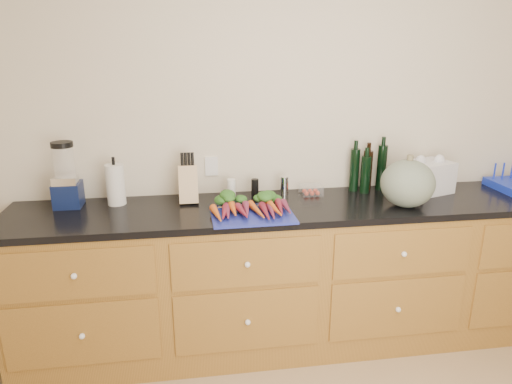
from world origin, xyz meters
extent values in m
cube|color=beige|center=(0.00, 1.62, 1.30)|extent=(4.10, 0.05, 2.60)
cube|color=brown|center=(0.00, 1.30, 0.45)|extent=(3.60, 0.60, 0.90)
cube|color=brown|center=(-1.35, 0.99, 0.72)|extent=(0.82, 0.01, 0.28)
sphere|color=white|center=(-1.35, 0.98, 0.72)|extent=(0.03, 0.03, 0.03)
cube|color=brown|center=(-1.35, 0.99, 0.36)|extent=(0.82, 0.01, 0.38)
sphere|color=white|center=(-1.35, 0.98, 0.36)|extent=(0.03, 0.03, 0.03)
cube|color=brown|center=(-0.45, 0.99, 0.72)|extent=(0.82, 0.01, 0.28)
sphere|color=white|center=(-0.45, 0.98, 0.72)|extent=(0.03, 0.03, 0.03)
cube|color=brown|center=(-0.45, 0.99, 0.36)|extent=(0.82, 0.01, 0.38)
sphere|color=white|center=(-0.45, 0.98, 0.36)|extent=(0.03, 0.03, 0.03)
cube|color=brown|center=(0.45, 0.99, 0.72)|extent=(0.82, 0.01, 0.28)
sphere|color=white|center=(0.45, 0.98, 0.72)|extent=(0.03, 0.03, 0.03)
cube|color=brown|center=(0.45, 0.99, 0.36)|extent=(0.82, 0.01, 0.38)
sphere|color=white|center=(0.45, 0.98, 0.36)|extent=(0.03, 0.03, 0.03)
cube|color=black|center=(0.00, 1.30, 0.92)|extent=(3.64, 0.62, 0.04)
cube|color=navy|center=(-0.40, 1.14, 0.95)|extent=(0.46, 0.35, 0.01)
cone|color=orange|center=(-0.60, 1.12, 0.97)|extent=(0.04, 0.21, 0.04)
cone|color=maroon|center=(-0.57, 1.12, 0.97)|extent=(0.04, 0.21, 0.04)
cone|color=maroon|center=(-0.53, 1.12, 0.97)|extent=(0.04, 0.21, 0.04)
cone|color=orange|center=(-0.50, 1.12, 0.97)|extent=(0.04, 0.21, 0.04)
cone|color=maroon|center=(-0.47, 1.12, 0.97)|extent=(0.04, 0.21, 0.04)
cone|color=maroon|center=(-0.43, 1.12, 0.97)|extent=(0.04, 0.21, 0.04)
ellipsoid|color=#234617|center=(-0.52, 1.28, 0.98)|extent=(0.21, 0.13, 0.06)
cone|color=orange|center=(-0.37, 1.12, 0.97)|extent=(0.04, 0.21, 0.04)
cone|color=maroon|center=(-0.34, 1.12, 0.97)|extent=(0.04, 0.21, 0.04)
cone|color=maroon|center=(-0.30, 1.12, 0.97)|extent=(0.04, 0.21, 0.04)
cone|color=orange|center=(-0.27, 1.12, 0.97)|extent=(0.04, 0.21, 0.04)
cone|color=maroon|center=(-0.24, 1.12, 0.97)|extent=(0.04, 0.21, 0.04)
cone|color=maroon|center=(-0.20, 1.12, 0.97)|extent=(0.04, 0.21, 0.04)
ellipsoid|color=#234617|center=(-0.29, 1.28, 0.98)|extent=(0.21, 0.13, 0.06)
ellipsoid|color=#576656|center=(0.53, 1.17, 1.08)|extent=(0.31, 0.31, 0.28)
cube|color=#0E1943|center=(-1.45, 1.46, 1.01)|extent=(0.15, 0.15, 0.14)
cube|color=silver|center=(-1.45, 1.43, 1.11)|extent=(0.14, 0.09, 0.05)
cylinder|color=white|center=(-1.45, 1.46, 1.20)|extent=(0.12, 0.12, 0.20)
cylinder|color=black|center=(-1.45, 1.46, 1.31)|extent=(0.12, 0.12, 0.03)
cylinder|color=silver|center=(-1.18, 1.46, 1.06)|extent=(0.11, 0.11, 0.24)
cube|color=tan|center=(-0.75, 1.44, 1.05)|extent=(0.11, 0.11, 0.23)
cylinder|color=white|center=(-0.49, 1.48, 1.00)|extent=(0.05, 0.05, 0.12)
cylinder|color=black|center=(-0.34, 1.48, 1.00)|extent=(0.05, 0.05, 0.11)
cylinder|color=white|center=(-0.15, 1.48, 1.00)|extent=(0.05, 0.05, 0.12)
cube|color=white|center=(0.03, 1.47, 0.97)|extent=(0.14, 0.11, 0.06)
cylinder|color=black|center=(0.33, 1.52, 1.08)|extent=(0.06, 0.06, 0.28)
cylinder|color=black|center=(0.42, 1.53, 1.07)|extent=(0.06, 0.06, 0.26)
cylinder|color=black|center=(0.51, 1.52, 1.09)|extent=(0.06, 0.06, 0.30)
cylinder|color=black|center=(0.38, 1.46, 1.06)|extent=(0.06, 0.06, 0.24)
camera|label=1|loc=(-0.73, -1.24, 1.84)|focal=32.00mm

